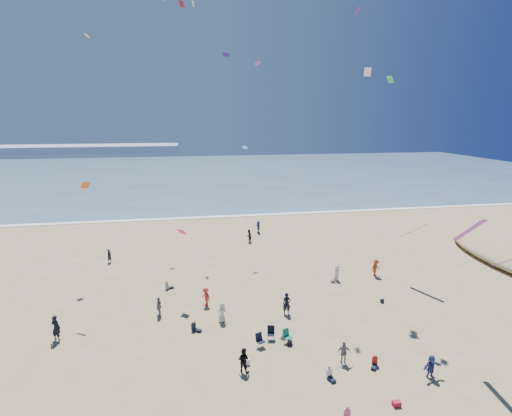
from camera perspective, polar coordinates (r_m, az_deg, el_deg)
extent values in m
cube|color=#476B84|center=(112.89, -8.87, 4.87)|extent=(220.00, 100.00, 0.06)
cube|color=white|center=(63.78, -7.67, -1.34)|extent=(220.00, 1.20, 0.08)
cube|color=#7A8EA8|center=(195.95, -27.48, 7.43)|extent=(110.00, 20.00, 3.20)
imported|color=#2D4D7D|center=(54.90, 0.33, -2.71)|extent=(0.56, 1.58, 1.68)
imported|color=black|center=(46.73, -20.21, -6.47)|extent=(0.61, 0.67, 1.53)
imported|color=#A83818|center=(42.12, 16.72, -8.19)|extent=(1.31, 1.10, 1.76)
imported|color=gray|center=(33.80, -13.70, -13.53)|extent=(0.61, 1.02, 1.63)
imported|color=black|center=(33.22, 4.42, -13.48)|extent=(0.70, 0.50, 1.82)
imported|color=silver|center=(40.22, 11.44, -9.06)|extent=(0.56, 0.80, 1.55)
imported|color=silver|center=(32.19, -4.87, -14.60)|extent=(0.94, 0.80, 1.63)
imported|color=black|center=(32.96, -26.67, -15.05)|extent=(0.83, 0.72, 1.93)
imported|color=navy|center=(28.37, 23.74, -20.04)|extent=(1.44, 0.67, 1.49)
imported|color=red|center=(34.85, -7.18, -12.45)|extent=(1.05, 1.17, 1.58)
imported|color=black|center=(50.87, -1.04, -4.00)|extent=(1.01, 1.02, 1.66)
imported|color=black|center=(26.73, -1.82, -20.87)|extent=(0.99, 0.93, 1.61)
imported|color=gray|center=(28.05, 12.44, -19.50)|extent=(0.96, 0.55, 1.54)
cube|color=white|center=(27.63, -1.29, -21.14)|extent=(0.35, 0.20, 0.40)
cube|color=black|center=(29.60, 4.83, -18.66)|extent=(0.30, 0.22, 0.38)
cube|color=#AE1830|center=(25.83, 19.43, -24.86)|extent=(0.45, 0.30, 0.30)
cube|color=black|center=(36.92, 17.57, -12.53)|extent=(0.28, 0.18, 0.34)
cube|color=green|center=(34.59, 18.64, 16.99)|extent=(0.62, 0.63, 0.47)
cube|color=#2ACCEC|center=(44.95, -1.60, 8.65)|extent=(0.76, 0.67, 0.29)
cube|color=#FC5E13|center=(35.18, -23.20, 3.02)|extent=(0.88, 0.75, 0.49)
cube|color=red|center=(46.99, -10.60, 26.74)|extent=(0.68, 0.61, 0.70)
cube|color=silver|center=(54.39, -8.99, 26.92)|extent=(0.35, 0.59, 0.71)
cube|color=#6D2F9E|center=(47.14, -4.30, 21.01)|extent=(0.83, 0.58, 0.47)
cube|color=#7B2891|center=(42.07, 14.28, 25.64)|extent=(0.63, 0.68, 0.61)
cube|color=#C61C56|center=(34.49, -10.52, -3.37)|extent=(0.82, 0.81, 0.49)
cube|color=#732D8F|center=(36.94, 0.25, 19.98)|extent=(0.79, 0.87, 0.30)
cube|color=silver|center=(37.86, 15.65, 18.21)|extent=(0.63, 0.38, 0.70)
cube|color=yellow|center=(48.85, -22.96, 21.71)|extent=(0.61, 0.65, 0.38)
cube|color=purple|center=(27.95, 28.13, -2.86)|extent=(0.35, 3.14, 2.21)
cube|color=orange|center=(40.36, 21.69, -2.98)|extent=(0.35, 2.64, 1.87)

